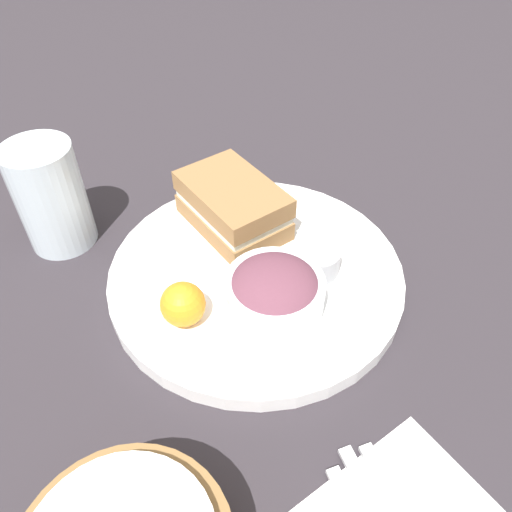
% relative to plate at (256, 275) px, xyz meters
% --- Properties ---
extents(ground_plane, '(4.00, 4.00, 0.00)m').
position_rel_plate_xyz_m(ground_plane, '(0.00, 0.00, -0.01)').
color(ground_plane, '#2D282D').
extents(plate, '(0.34, 0.34, 0.02)m').
position_rel_plate_xyz_m(plate, '(0.00, 0.00, 0.00)').
color(plate, white).
rests_on(plate, ground_plane).
extents(sandwich, '(0.14, 0.09, 0.06)m').
position_rel_plate_xyz_m(sandwich, '(0.08, -0.02, 0.04)').
color(sandwich, olive).
rests_on(sandwich, plate).
extents(salad_bowl, '(0.10, 0.10, 0.06)m').
position_rel_plate_xyz_m(salad_bowl, '(-0.06, 0.02, 0.04)').
color(salad_bowl, white).
rests_on(salad_bowl, plate).
extents(dressing_cup, '(0.05, 0.05, 0.03)m').
position_rel_plate_xyz_m(dressing_cup, '(-0.04, -0.05, 0.03)').
color(dressing_cup, '#99999E').
rests_on(dressing_cup, plate).
extents(orange_wedge, '(0.05, 0.05, 0.05)m').
position_rel_plate_xyz_m(orange_wedge, '(-0.02, 0.10, 0.03)').
color(orange_wedge, orange).
rests_on(orange_wedge, plate).
extents(drink_glass, '(0.08, 0.08, 0.14)m').
position_rel_plate_xyz_m(drink_glass, '(0.20, 0.16, 0.06)').
color(drink_glass, silver).
rests_on(drink_glass, ground_plane).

